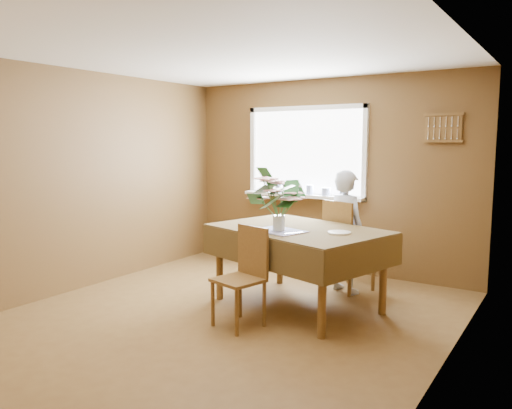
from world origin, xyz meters
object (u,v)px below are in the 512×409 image
Objects in this scene: chair_near at (245,271)px; seated_woman at (346,231)px; dining_table at (298,238)px; flower_bouquet at (279,196)px; chair_far at (344,243)px.

chair_near is 1.52m from seated_woman.
flower_bouquet is (-0.08, -0.25, 0.45)m from dining_table.
dining_table is 3.14× the size of flower_bouquet.
chair_near is (-0.36, -1.47, -0.06)m from chair_far.
chair_near is at bearing 97.02° from seated_woman.
seated_woman is (0.21, 0.75, -0.03)m from dining_table.
chair_far is 1.21m from flower_bouquet.
seated_woman reaches higher than dining_table.
dining_table is at bearing 90.24° from chair_near.
chair_far is 0.75× the size of seated_woman.
flower_bouquet is at bearing 95.61° from seated_woman.
dining_table is 1.40× the size of seated_woman.
chair_far is (0.19, 0.76, -0.16)m from dining_table.
flower_bouquet is (0.09, 0.46, 0.67)m from chair_near.
seated_woman is (0.02, -0.00, 0.13)m from chair_far.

